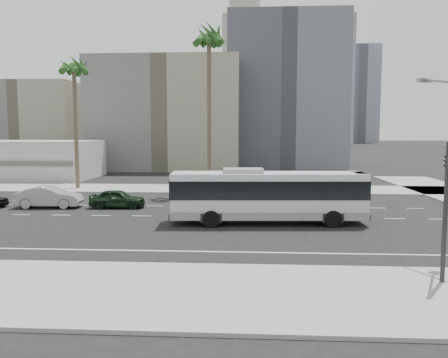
# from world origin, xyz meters

# --- Properties ---
(ground) EXTENTS (700.00, 700.00, 0.00)m
(ground) POSITION_xyz_m (0.00, 0.00, 0.00)
(ground) COLOR black
(ground) RESTS_ON ground
(sidewalk_north) EXTENTS (120.00, 7.00, 0.15)m
(sidewalk_north) POSITION_xyz_m (0.00, 15.50, 0.07)
(sidewalk_north) COLOR gray
(sidewalk_north) RESTS_ON ground
(sidewalk_south) EXTENTS (120.00, 7.00, 0.15)m
(sidewalk_south) POSITION_xyz_m (0.00, -15.50, 0.07)
(sidewalk_south) COLOR gray
(sidewalk_south) RESTS_ON ground
(commercial_low) EXTENTS (22.00, 12.16, 5.00)m
(commercial_low) POSITION_xyz_m (-30.00, 25.99, 2.50)
(commercial_low) COLOR #B7B4B0
(commercial_low) RESTS_ON ground
(midrise_beige_west) EXTENTS (24.00, 18.00, 18.00)m
(midrise_beige_west) POSITION_xyz_m (-12.00, 45.00, 9.00)
(midrise_beige_west) COLOR slate
(midrise_beige_west) RESTS_ON ground
(midrise_gray_center) EXTENTS (20.00, 20.00, 26.00)m
(midrise_gray_center) POSITION_xyz_m (8.00, 52.00, 13.00)
(midrise_gray_center) COLOR #50525A
(midrise_gray_center) RESTS_ON ground
(midrise_beige_far) EXTENTS (18.00, 16.00, 15.00)m
(midrise_beige_far) POSITION_xyz_m (-38.00, 50.00, 7.50)
(midrise_beige_far) COLOR slate
(midrise_beige_far) RESTS_ON ground
(civic_tower) EXTENTS (42.00, 42.00, 129.00)m
(civic_tower) POSITION_xyz_m (-2.00, 250.00, 38.83)
(civic_tower) COLOR beige
(civic_tower) RESTS_ON ground
(highrise_right) EXTENTS (26.00, 26.00, 70.00)m
(highrise_right) POSITION_xyz_m (45.00, 230.00, 35.00)
(highrise_right) COLOR slate
(highrise_right) RESTS_ON ground
(highrise_far) EXTENTS (22.00, 22.00, 60.00)m
(highrise_far) POSITION_xyz_m (70.00, 260.00, 30.00)
(highrise_far) COLOR slate
(highrise_far) RESTS_ON ground
(city_bus) EXTENTS (12.89, 3.57, 3.66)m
(city_bus) POSITION_xyz_m (3.02, -2.03, 1.92)
(city_bus) COLOR silver
(city_bus) RESTS_ON ground
(car_a) EXTENTS (1.99, 4.48, 1.50)m
(car_a) POSITION_xyz_m (-8.80, 3.46, 0.75)
(car_a) COLOR black
(car_a) RESTS_ON ground
(car_b) EXTENTS (2.03, 5.25, 1.71)m
(car_b) POSITION_xyz_m (-14.36, 3.32, 0.85)
(car_b) COLOR #939597
(car_b) RESTS_ON ground
(palm_near) EXTENTS (4.88, 4.88, 16.44)m
(palm_near) POSITION_xyz_m (-2.26, 13.08, 14.89)
(palm_near) COLOR brown
(palm_near) RESTS_ON ground
(palm_mid) EXTENTS (4.52, 4.52, 13.99)m
(palm_mid) POSITION_xyz_m (-16.66, 15.17, 12.59)
(palm_mid) COLOR brown
(palm_mid) RESTS_ON ground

